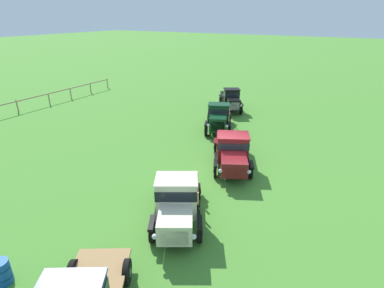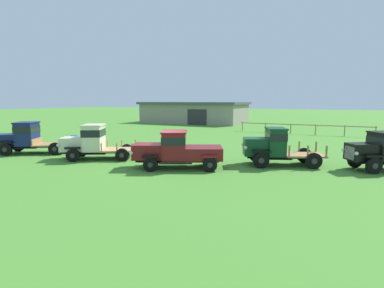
{
  "view_description": "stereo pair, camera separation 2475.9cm",
  "coord_description": "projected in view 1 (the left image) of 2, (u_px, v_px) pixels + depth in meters",
  "views": [
    {
      "loc": [
        -14.03,
        -5.61,
        8.27
      ],
      "look_at": [
        0.47,
        2.68,
        1.0
      ],
      "focal_mm": 28.0,
      "sensor_mm": 36.0,
      "label": 1
    },
    {
      "loc": [
        8.76,
        -14.17,
        3.74
      ],
      "look_at": [
        0.47,
        2.68,
        1.0
      ],
      "focal_mm": 28.0,
      "sensor_mm": 36.0,
      "label": 2
    }
  ],
  "objects": [
    {
      "name": "vintage_truck_midrow_center",
      "position": [
        232.0,
        150.0,
        17.32
      ],
      "size": [
        5.21,
        3.71,
        2.07
      ],
      "color": "black",
      "rests_on": "ground"
    },
    {
      "name": "ground_plane",
      "position": [
        229.0,
        172.0,
        17.02
      ],
      "size": [
        240.0,
        240.0,
        0.0
      ],
      "primitive_type": "plane",
      "color": "#47842D"
    },
    {
      "name": "paddock_fence",
      "position": [
        58.0,
        94.0,
        30.43
      ],
      "size": [
        14.2,
        0.63,
        1.17
      ],
      "color": "#997F60",
      "rests_on": "ground"
    },
    {
      "name": "vintage_truck_second_in_line",
      "position": [
        177.0,
        203.0,
        12.26
      ],
      "size": [
        4.94,
        3.8,
        2.22
      ],
      "color": "black",
      "rests_on": "ground"
    },
    {
      "name": "oil_drum_beside_row",
      "position": [
        2.0,
        272.0,
        9.87
      ],
      "size": [
        0.56,
        0.56,
        0.9
      ],
      "color": "#1951B2",
      "rests_on": "ground"
    },
    {
      "name": "vintage_truck_far_side",
      "position": [
        218.0,
        118.0,
        22.36
      ],
      "size": [
        4.82,
        3.28,
        2.18
      ],
      "color": "black",
      "rests_on": "ground"
    },
    {
      "name": "vintage_truck_back_of_row",
      "position": [
        231.0,
        99.0,
        27.61
      ],
      "size": [
        4.48,
        3.5,
        2.09
      ],
      "color": "black",
      "rests_on": "ground"
    }
  ]
}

